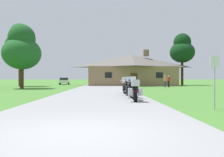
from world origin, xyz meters
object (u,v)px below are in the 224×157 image
bystander_red_shirt_beside_signpost (169,81)px  tree_left_near (22,49)px  motorcycle_green_farthest_in_row (124,86)px  motorcycle_blue_nearest_to_camera (135,91)px  tree_left_far (20,42)px  parked_white_suv_far_left (64,81)px  motorcycle_red_third_in_row (127,87)px  bystander_tan_shirt_near_lodge (165,81)px  motorcycle_green_second_in_row (131,89)px  metal_signpost_roadside (214,76)px  tree_right_of_lodge (182,50)px

bystander_red_shirt_beside_signpost → tree_left_near: bearing=-100.0°
motorcycle_green_farthest_in_row → motorcycle_blue_nearest_to_camera: bearing=-87.1°
tree_left_far → parked_white_suv_far_left: tree_left_far is taller
motorcycle_red_third_in_row → tree_left_far: tree_left_far is taller
bystander_tan_shirt_near_lodge → motorcycle_red_third_in_row: bearing=12.5°
motorcycle_blue_nearest_to_camera → tree_left_near: (-11.81, 15.97, 4.23)m
motorcycle_green_second_in_row → parked_white_suv_far_left: bearing=105.5°
motorcycle_red_third_in_row → motorcycle_green_farthest_in_row: bearing=86.8°
motorcycle_green_farthest_in_row → metal_signpost_roadside: (2.77, -9.95, 0.73)m
motorcycle_blue_nearest_to_camera → parked_white_suv_far_left: (-10.15, 34.78, 0.17)m
motorcycle_blue_nearest_to_camera → parked_white_suv_far_left: bearing=109.0°
motorcycle_green_second_in_row → parked_white_suv_far_left: 34.05m
bystander_tan_shirt_near_lodge → tree_left_far: 23.13m
bystander_red_shirt_beside_signpost → tree_left_far: tree_left_far is taller
tree_right_of_lodge → metal_signpost_roadside: bearing=-106.7°
motorcycle_blue_nearest_to_camera → motorcycle_green_second_in_row: size_ratio=1.00×
motorcycle_green_farthest_in_row → bystander_tan_shirt_near_lodge: (6.87, 13.06, 0.31)m
tree_left_near → tree_right_of_lodge: bearing=28.0°
parked_white_suv_far_left → motorcycle_red_third_in_row: bearing=-79.1°
motorcycle_green_farthest_in_row → metal_signpost_roadside: size_ratio=0.97×
motorcycle_green_second_in_row → metal_signpost_roadside: 6.06m
bystander_red_shirt_beside_signpost → tree_left_far: size_ratio=0.17×
tree_left_near → tree_right_of_lodge: tree_right_of_lodge is taller
motorcycle_blue_nearest_to_camera → motorcycle_red_third_in_row: size_ratio=1.00×
motorcycle_red_third_in_row → metal_signpost_roadside: 7.99m
bystander_tan_shirt_near_lodge → bystander_red_shirt_beside_signpost: bearing=161.5°
tree_right_of_lodge → parked_white_suv_far_left: (-22.47, 5.98, -5.72)m
motorcycle_green_farthest_in_row → parked_white_suv_far_left: parked_white_suv_far_left is taller
tree_left_near → parked_white_suv_far_left: size_ratio=1.64×
motorcycle_red_third_in_row → bystander_red_shirt_beside_signpost: (7.48, 15.99, 0.32)m
parked_white_suv_far_left → bystander_tan_shirt_near_lodge: bearing=-48.7°
tree_left_near → metal_signpost_roadside: bearing=-52.6°
bystander_tan_shirt_near_lodge → tree_left_near: 19.47m
motorcycle_blue_nearest_to_camera → metal_signpost_roadside: size_ratio=0.97×
metal_signpost_roadside → parked_white_suv_far_left: size_ratio=0.45×
motorcycle_blue_nearest_to_camera → bystander_tan_shirt_near_lodge: (6.85, 19.93, 0.32)m
motorcycle_red_third_in_row → bystander_tan_shirt_near_lodge: bearing=62.5°
motorcycle_green_second_in_row → tree_left_near: 18.59m
motorcycle_red_third_in_row → motorcycle_green_farthest_in_row: 2.48m
bystander_red_shirt_beside_signpost → parked_white_suv_far_left: size_ratio=0.35×
tree_right_of_lodge → tree_left_far: 27.84m
motorcycle_red_third_in_row → parked_white_suv_far_left: parked_white_suv_far_left is taller
motorcycle_red_third_in_row → motorcycle_green_second_in_row: bearing=-92.6°
metal_signpost_roadside → tree_left_far: (-17.85, 27.11, 5.59)m
motorcycle_green_second_in_row → motorcycle_red_third_in_row: same height
motorcycle_green_farthest_in_row → tree_left_far: size_ratio=0.21×
motorcycle_green_farthest_in_row → metal_signpost_roadside: bearing=-71.7°
motorcycle_green_farthest_in_row → tree_left_near: tree_left_near is taller
tree_left_near → tree_left_far: (-3.29, 8.06, 2.11)m
motorcycle_red_third_in_row → tree_left_near: (-11.82, 11.59, 4.23)m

